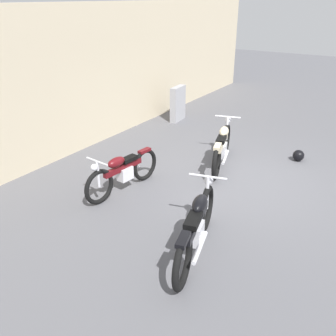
{
  "coord_description": "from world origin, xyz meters",
  "views": [
    {
      "loc": [
        -6.79,
        -2.55,
        3.59
      ],
      "look_at": [
        -1.29,
        0.98,
        0.55
      ],
      "focal_mm": 39.7,
      "sensor_mm": 36.0,
      "label": 1
    }
  ],
  "objects_px": {
    "motorcycle_cream": "(222,146)",
    "motorcycle_black": "(196,227)",
    "motorcycle_maroon": "(123,172)",
    "helmet": "(298,155)",
    "stone_marker": "(178,104)"
  },
  "relations": [
    {
      "from": "motorcycle_black",
      "to": "motorcycle_maroon",
      "type": "distance_m",
      "value": 2.4
    },
    {
      "from": "motorcycle_maroon",
      "to": "helmet",
      "type": "bearing_deg",
      "value": 149.27
    },
    {
      "from": "motorcycle_cream",
      "to": "motorcycle_maroon",
      "type": "relative_size",
      "value": 1.08
    },
    {
      "from": "motorcycle_black",
      "to": "motorcycle_maroon",
      "type": "height_order",
      "value": "motorcycle_black"
    },
    {
      "from": "stone_marker",
      "to": "helmet",
      "type": "bearing_deg",
      "value": -105.83
    },
    {
      "from": "stone_marker",
      "to": "motorcycle_black",
      "type": "relative_size",
      "value": 0.49
    },
    {
      "from": "motorcycle_cream",
      "to": "motorcycle_maroon",
      "type": "height_order",
      "value": "motorcycle_cream"
    },
    {
      "from": "motorcycle_cream",
      "to": "motorcycle_black",
      "type": "bearing_deg",
      "value": -177.66
    },
    {
      "from": "stone_marker",
      "to": "motorcycle_black",
      "type": "height_order",
      "value": "stone_marker"
    },
    {
      "from": "stone_marker",
      "to": "motorcycle_black",
      "type": "xyz_separation_m",
      "value": [
        -5.56,
        -3.71,
        -0.06
      ]
    },
    {
      "from": "helmet",
      "to": "motorcycle_black",
      "type": "relative_size",
      "value": 0.12
    },
    {
      "from": "helmet",
      "to": "motorcycle_maroon",
      "type": "distance_m",
      "value": 4.3
    },
    {
      "from": "motorcycle_black",
      "to": "helmet",
      "type": "bearing_deg",
      "value": -19.59
    },
    {
      "from": "stone_marker",
      "to": "motorcycle_maroon",
      "type": "distance_m",
      "value": 4.84
    },
    {
      "from": "motorcycle_cream",
      "to": "motorcycle_black",
      "type": "height_order",
      "value": "motorcycle_black"
    }
  ]
}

